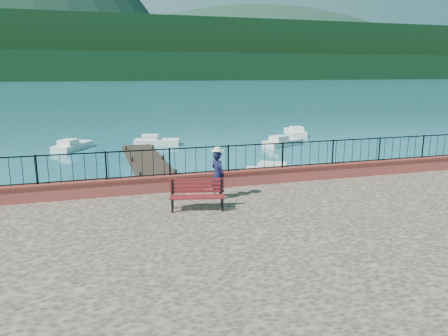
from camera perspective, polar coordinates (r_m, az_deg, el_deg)
ground at (r=13.66m, az=6.62°, el=-10.94°), size 2000.00×2000.00×0.00m
parapet at (r=16.46m, az=1.56°, el=-1.32°), size 28.00×0.46×0.58m
railing at (r=16.30m, az=1.57°, el=1.30°), size 27.00×0.05×0.95m
dock at (r=24.22m, az=-9.34°, el=-0.27°), size 2.00×16.00×0.30m
far_forest at (r=311.50m, az=-16.75°, el=12.56°), size 900.00×60.00×18.00m
foothills at (r=371.84m, az=-17.03°, el=14.44°), size 900.00×120.00×44.00m
companion_hill at (r=614.22m, az=4.31°, el=11.87°), size 448.00×384.00×180.00m
park_bench at (r=13.62m, az=-3.50°, el=-4.29°), size 1.78×0.93×0.94m
person at (r=14.72m, az=-0.81°, el=-0.86°), size 0.58×0.70×1.63m
hat at (r=14.55m, az=-0.82°, el=2.49°), size 0.44×0.44×0.12m
boat_0 at (r=19.09m, az=-24.41°, el=-3.90°), size 4.42×3.11×0.80m
boat_1 at (r=22.86m, az=7.82°, el=-0.33°), size 4.18×3.18×0.80m
boat_2 at (r=33.11m, az=7.72°, el=3.62°), size 3.48×2.49×0.80m
boat_3 at (r=33.01m, az=-19.15°, el=3.02°), size 2.93×3.68×0.80m
boat_4 at (r=33.49m, az=-8.77°, el=3.68°), size 3.58×2.13×0.80m
boat_5 at (r=39.01m, az=9.30°, el=4.89°), size 2.13×3.84×0.80m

